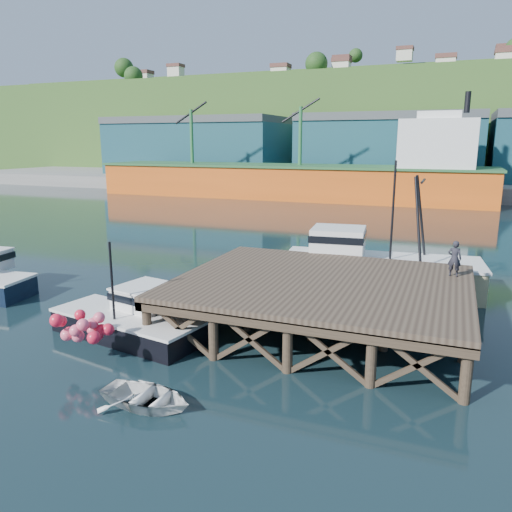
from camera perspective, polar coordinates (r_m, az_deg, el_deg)
The scene contains 11 objects.
ground at distance 23.87m, azimuth -5.54°, elevation -6.30°, with size 300.00×300.00×0.00m, color black.
wharf at distance 21.25m, azimuth 7.46°, elevation -3.29°, with size 12.00×10.00×2.62m.
far_quay at distance 90.86m, azimuth 15.17°, elevation 8.19°, with size 160.00×40.00×2.00m, color gray.
warehouse_left at distance 96.38m, azimuth -6.61°, elevation 12.07°, with size 32.00×16.00×9.00m, color #194455.
warehouse_mid at distance 85.65m, azimuth 14.98°, elevation 11.63°, with size 28.00×16.00×9.00m, color #194455.
cargo_ship at distance 70.72m, azimuth 6.21°, elevation 9.20°, with size 55.50×10.00×13.75m.
hillside at distance 120.50m, azimuth 17.20°, elevation 13.90°, with size 220.00×50.00×22.00m, color #2D511E.
boat_black at distance 21.34m, azimuth -13.97°, elevation -6.86°, with size 6.97×5.79×4.11m.
trawler at distance 27.51m, azimuth 13.58°, elevation -0.92°, with size 10.66×4.77×6.92m.
dinghy at distance 16.02m, azimuth -12.43°, elevation -15.44°, with size 2.13×2.99×0.62m, color white.
dockworker at distance 23.20m, azimuth 21.74°, elevation -0.27°, with size 0.57×0.38×1.57m, color #212129.
Camera 1 is at (10.40, -20.01, 7.85)m, focal length 35.00 mm.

